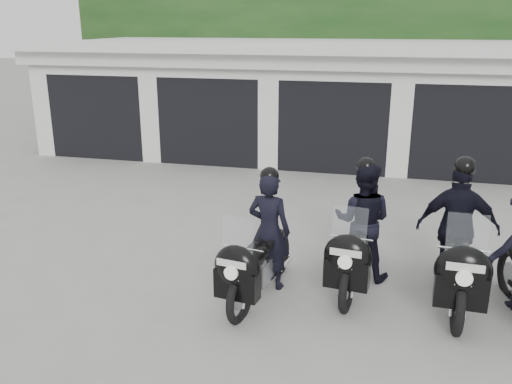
# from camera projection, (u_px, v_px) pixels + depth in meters

# --- Properties ---
(ground) EXTENTS (80.00, 80.00, 0.00)m
(ground) POSITION_uv_depth(u_px,v_px,m) (291.00, 268.00, 8.11)
(ground) COLOR gray
(ground) RESTS_ON ground
(garage_block) EXTENTS (16.40, 6.80, 2.96)m
(garage_block) POSITION_uv_depth(u_px,v_px,m) (342.00, 100.00, 15.14)
(garage_block) COLOR silver
(garage_block) RESTS_ON ground
(background_vegetation) EXTENTS (20.00, 3.90, 5.80)m
(background_vegetation) POSITION_uv_depth(u_px,v_px,m) (367.00, 43.00, 19.15)
(background_vegetation) COLOR #143312
(background_vegetation) RESTS_ON ground
(police_bike_a) EXTENTS (0.81, 2.02, 1.77)m
(police_bike_a) POSITION_uv_depth(u_px,v_px,m) (261.00, 246.00, 7.13)
(police_bike_a) COLOR black
(police_bike_a) RESTS_ON ground
(police_bike_b) EXTENTS (0.89, 2.09, 1.82)m
(police_bike_b) POSITION_uv_depth(u_px,v_px,m) (360.00, 231.00, 7.48)
(police_bike_b) COLOR black
(police_bike_b) RESTS_ON ground
(police_bike_c) EXTENTS (1.08, 2.24, 1.95)m
(police_bike_c) POSITION_uv_depth(u_px,v_px,m) (458.00, 239.00, 7.06)
(police_bike_c) COLOR black
(police_bike_c) RESTS_ON ground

